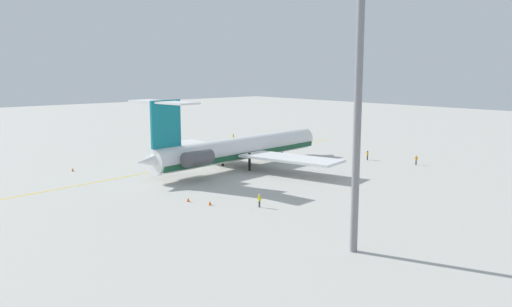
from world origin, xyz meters
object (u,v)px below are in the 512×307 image
at_px(ground_crew_near_tail, 416,159).
at_px(safety_cone_tail, 210,203).
at_px(main_jetliner, 236,149).
at_px(safety_cone_nose, 188,200).
at_px(safety_cone_wingtip, 73,170).
at_px(ground_crew_portside, 233,137).
at_px(ground_crew_starboard, 368,154).
at_px(light_mast, 358,90).
at_px(ground_crew_near_nose, 259,199).

distance_m(ground_crew_near_tail, safety_cone_tail, 43.67).
bearing_deg(main_jetliner, safety_cone_nose, -151.52).
height_order(ground_crew_near_tail, safety_cone_tail, ground_crew_near_tail).
xyz_separation_m(safety_cone_wingtip, safety_cone_tail, (-4.35, 32.53, 0.00)).
relative_size(ground_crew_portside, ground_crew_starboard, 0.98).
xyz_separation_m(main_jetliner, safety_cone_nose, (18.89, 13.64, -3.07)).
bearing_deg(main_jetliner, ground_crew_portside, 44.74).
xyz_separation_m(safety_cone_wingtip, light_mast, (-4.61, 54.71, 14.58)).
xyz_separation_m(ground_crew_near_nose, light_mast, (3.67, 17.32, 13.78)).
relative_size(safety_cone_wingtip, safety_cone_tail, 1.00).
height_order(ground_crew_near_nose, light_mast, light_mast).
relative_size(ground_crew_starboard, light_mast, 0.07).
xyz_separation_m(ground_crew_near_nose, ground_crew_portside, (-34.26, -47.88, 0.03)).
relative_size(ground_crew_near_tail, safety_cone_tail, 3.19).
relative_size(ground_crew_portside, safety_cone_tail, 3.18).
bearing_deg(light_mast, main_jetliner, -114.21).
height_order(main_jetliner, ground_crew_starboard, main_jetliner).
height_order(main_jetliner, safety_cone_wingtip, main_jetliner).
distance_m(ground_crew_near_nose, light_mast, 22.43).
bearing_deg(safety_cone_wingtip, ground_crew_near_nose, 102.49).
bearing_deg(safety_cone_nose, ground_crew_near_nose, 121.91).
bearing_deg(safety_cone_nose, safety_cone_wingtip, -83.64).
xyz_separation_m(ground_crew_starboard, light_mast, (41.04, 29.14, 13.72)).
relative_size(ground_crew_near_tail, safety_cone_wingtip, 3.19).
height_order(main_jetliner, ground_crew_near_nose, main_jetliner).
bearing_deg(ground_crew_near_tail, ground_crew_starboard, -105.61).
bearing_deg(ground_crew_near_nose, ground_crew_portside, -138.32).
bearing_deg(safety_cone_tail, light_mast, 90.67).
height_order(ground_crew_near_nose, ground_crew_near_tail, ground_crew_near_tail).
height_order(ground_crew_near_nose, safety_cone_nose, ground_crew_near_nose).
height_order(ground_crew_portside, safety_cone_wingtip, ground_crew_portside).
bearing_deg(ground_crew_portside, safety_cone_wingtip, 173.29).
xyz_separation_m(safety_cone_nose, safety_cone_tail, (-1.08, 3.19, 0.00)).
xyz_separation_m(ground_crew_portside, light_mast, (37.93, 65.21, 13.74)).
height_order(ground_crew_near_tail, ground_crew_starboard, ground_crew_starboard).
relative_size(safety_cone_tail, light_mast, 0.02).
distance_m(safety_cone_wingtip, light_mast, 56.81).
bearing_deg(ground_crew_starboard, ground_crew_near_nose, 111.70).
distance_m(main_jetliner, ground_crew_near_nose, 25.85).
distance_m(ground_crew_starboard, light_mast, 52.17).
xyz_separation_m(safety_cone_nose, safety_cone_wingtip, (3.27, -29.34, 0.00)).
distance_m(ground_crew_starboard, safety_cone_nose, 42.55).
distance_m(ground_crew_near_nose, safety_cone_tail, 6.30).
xyz_separation_m(ground_crew_portside, ground_crew_starboard, (-3.10, 36.06, 0.02)).
distance_m(ground_crew_near_nose, ground_crew_starboard, 39.19).
bearing_deg(safety_cone_nose, ground_crew_portside, -134.60).
xyz_separation_m(ground_crew_portside, safety_cone_wingtip, (42.54, 10.49, -0.83)).
bearing_deg(ground_crew_near_nose, main_jetliner, -135.33).
distance_m(safety_cone_wingtip, safety_cone_tail, 32.82).
bearing_deg(safety_cone_tail, ground_crew_starboard, -170.43).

